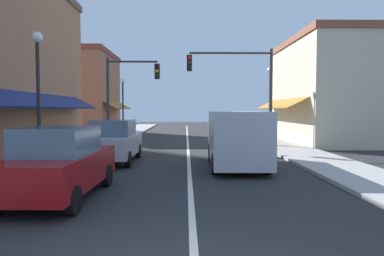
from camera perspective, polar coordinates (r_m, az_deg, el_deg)
ground_plane at (r=21.44m, az=-0.69°, el=-2.81°), size 80.00×80.00×0.00m
sidewalk_left at (r=22.10m, az=-15.12°, el=-2.58°), size 2.60×56.00×0.12m
sidewalk_right at (r=22.16m, az=13.69°, el=-2.55°), size 2.60×56.00×0.12m
lane_center_stripe at (r=21.44m, az=-0.69°, el=-2.80°), size 0.14×52.00×0.01m
storefront_right_block at (r=25.25m, az=21.38°, el=5.72°), size 6.64×10.20×6.90m
storefront_far_left at (r=32.57m, az=-16.73°, el=5.52°), size 5.51×8.20×7.32m
parked_car_nearest_left at (r=9.10m, az=-20.98°, el=-5.44°), size 1.88×4.15×1.77m
parked_car_second_left at (r=14.76m, az=-12.69°, el=-2.12°), size 1.82×4.12×1.77m
van_in_lane at (r=13.34m, az=7.28°, el=-1.46°), size 2.11×5.23×2.12m
traffic_signal_mast_arm at (r=20.22m, az=8.23°, el=7.80°), size 4.96×0.50×5.68m
traffic_signal_left_corner at (r=21.18m, az=-10.87°, el=6.60°), size 3.22×0.50×5.31m
street_lamp_left_near at (r=12.66m, az=-24.06°, el=7.40°), size 0.36×0.36×4.76m
street_lamp_right_mid at (r=20.89m, az=12.74°, el=5.62°), size 0.36×0.36×4.67m
street_lamp_left_far at (r=26.85m, az=-11.34°, el=4.94°), size 0.36×0.36×4.57m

